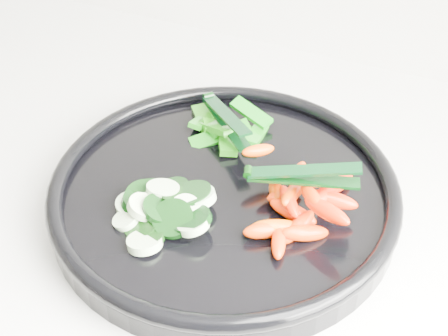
% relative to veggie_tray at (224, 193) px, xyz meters
% --- Properties ---
extents(veggie_tray, '(0.39, 0.39, 0.04)m').
position_rel_veggie_tray_xyz_m(veggie_tray, '(0.00, 0.00, 0.00)').
color(veggie_tray, black).
rests_on(veggie_tray, counter).
extents(cucumber_pile, '(0.12, 0.12, 0.04)m').
position_rel_veggie_tray_xyz_m(cucumber_pile, '(-0.05, -0.06, 0.01)').
color(cucumber_pile, black).
rests_on(cucumber_pile, veggie_tray).
extents(carrot_pile, '(0.14, 0.16, 0.06)m').
position_rel_veggie_tray_xyz_m(carrot_pile, '(0.08, -0.00, 0.02)').
color(carrot_pile, '#DF3200').
rests_on(carrot_pile, veggie_tray).
extents(pepper_pile, '(0.11, 0.10, 0.04)m').
position_rel_veggie_tray_xyz_m(pepper_pile, '(-0.04, 0.09, 0.01)').
color(pepper_pile, '#1C6809').
rests_on(pepper_pile, veggie_tray).
extents(tong_carrot, '(0.11, 0.05, 0.02)m').
position_rel_veggie_tray_xyz_m(tong_carrot, '(0.08, 0.00, 0.05)').
color(tong_carrot, black).
rests_on(tong_carrot, carrot_pile).
extents(tong_pepper, '(0.09, 0.09, 0.02)m').
position_rel_veggie_tray_xyz_m(tong_pepper, '(-0.04, 0.09, 0.03)').
color(tong_pepper, black).
rests_on(tong_pepper, pepper_pile).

